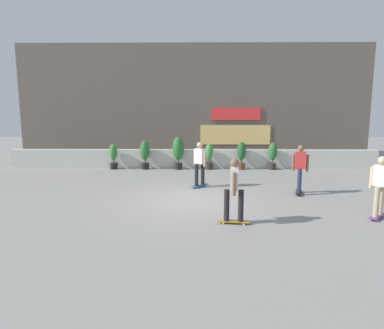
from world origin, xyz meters
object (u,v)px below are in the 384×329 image
Objects in this scene: potted_plant_2 at (178,150)px; potted_plant_4 at (241,154)px; potted_plant_1 at (145,153)px; skater_mid_plaza at (300,167)px; potted_plant_0 at (113,156)px; potted_plant_5 at (273,155)px; skater_by_wall_left at (380,184)px; skater_far_right at (234,188)px; potted_plant_3 at (209,155)px; skater_far_left at (200,162)px.

potted_plant_4 is (3.03, 0.00, -0.18)m from potted_plant_2.
potted_plant_1 is 0.82× the size of skater_mid_plaza.
potted_plant_0 is at bearing -180.00° from potted_plant_4.
skater_mid_plaza is at bearing -91.26° from potted_plant_5.
potted_plant_2 is at bearing 0.00° from potted_plant_1.
skater_far_right is (-3.93, -0.49, 0.00)m from skater_by_wall_left.
potted_plant_4 is (1.55, 0.00, 0.07)m from potted_plant_3.
skater_far_right is (4.98, -7.94, 0.29)m from potted_plant_0.
skater_far_right is at bearing -66.48° from potted_plant_1.
potted_plant_0 is 0.93× the size of potted_plant_5.
potted_plant_4 is 5.00m from skater_mid_plaza.
potted_plant_1 is at bearing 180.00° from potted_plant_3.
potted_plant_4 reaches higher than potted_plant_3.
potted_plant_2 is 1.21× the size of potted_plant_5.
potted_plant_2 is 3.94m from skater_far_left.
skater_by_wall_left reaches higher than potted_plant_0.
potted_plant_5 is (6.14, 0.00, -0.07)m from potted_plant_1.
skater_by_wall_left is (7.38, -7.45, 0.15)m from potted_plant_1.
potted_plant_0 is 0.72× the size of skater_far_right.
potted_plant_4 is at bearing 61.93° from skater_far_left.
skater_mid_plaza is (6.03, -4.80, 0.15)m from potted_plant_1.
potted_plant_2 is 1.19× the size of potted_plant_4.
skater_far_right is at bearing -108.68° from potted_plant_5.
potted_plant_3 is 0.73× the size of skater_far_right.
potted_plant_5 is 5.20m from skater_far_left.
potted_plant_0 is 7.67m from potted_plant_5.
potted_plant_3 is (3.10, 0.00, -0.12)m from potted_plant_1.
potted_plant_4 is at bearing 180.00° from potted_plant_5.
potted_plant_2 is 9.43m from skater_by_wall_left.
skater_mid_plaza is (4.42, -4.80, 0.02)m from potted_plant_2.
potted_plant_5 is 7.56m from skater_by_wall_left.
skater_far_left is at bearing 142.64° from skater_by_wall_left.
potted_plant_1 is at bearing -180.00° from potted_plant_5.
potted_plant_4 reaches higher than potted_plant_0.
potted_plant_5 reaches higher than potted_plant_3.
skater_far_right is at bearing -87.41° from potted_plant_3.
skater_far_left is (-0.48, -3.81, 0.26)m from potted_plant_3.
skater_far_left is at bearing -118.07° from potted_plant_4.
potted_plant_5 is at bearing 0.00° from potted_plant_2.
skater_far_right and skater_far_left have the same top height.
potted_plant_3 is 3.04m from potted_plant_5.
skater_mid_plaza is 3.56m from skater_far_left.
skater_far_left is at bearing 101.54° from skater_far_right.
skater_by_wall_left reaches higher than potted_plant_4.
potted_plant_0 is at bearing 140.09° from skater_by_wall_left.
potted_plant_2 is 0.93× the size of skater_by_wall_left.
skater_mid_plaza is (1.39, -4.80, 0.20)m from potted_plant_4.
skater_by_wall_left is 2.98m from skater_mid_plaza.
potted_plant_0 is 0.98× the size of potted_plant_3.
potted_plant_4 is at bearing 0.00° from potted_plant_2.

